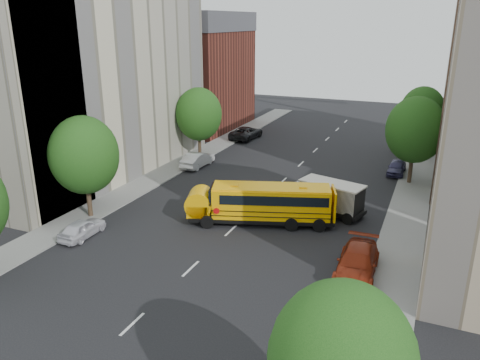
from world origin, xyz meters
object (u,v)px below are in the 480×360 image
Objects in this scene: school_bus at (260,202)px; parked_car_2 at (246,133)px; street_tree_5 at (422,111)px; street_tree_4 at (415,130)px; street_tree_2 at (199,114)px; street_tree_1 at (84,155)px; parked_car_3 at (357,263)px; parked_car_5 at (406,143)px; safari_truck at (326,196)px; parked_car_1 at (198,159)px; parked_car_0 at (82,228)px; parked_car_4 at (397,167)px.

school_bus reaches higher than parked_car_2.
street_tree_5 reaches higher than school_bus.
street_tree_4 is at bearing 157.77° from parked_car_2.
street_tree_1 is at bearing -90.00° from street_tree_2.
parked_car_3 is 1.28× the size of parked_car_5.
safari_truck reaches higher than parked_car_1.
street_tree_5 is 38.89m from parked_car_0.
parked_car_1 is at bearing -139.86° from parked_car_5.
street_tree_1 is at bearing -123.19° from parked_car_5.
school_bus reaches higher than parked_car_0.
parked_car_5 is (-1.40, 12.65, -4.36)m from street_tree_4.
street_tree_1 reaches higher than street_tree_2.
street_tree_4 is at bearing -135.10° from parked_car_0.
safari_truck is 25.06m from parked_car_2.
street_tree_1 is 0.73× the size of school_bus.
street_tree_5 reaches higher than parked_car_1.
street_tree_5 is 1.17× the size of safari_truck.
parked_car_0 is 0.67× the size of parked_car_2.
street_tree_5 is 1.97× the size of parked_car_0.
parked_car_1 is (-20.60, -15.14, -3.93)m from street_tree_5.
parked_car_2 is 1.03× the size of parked_car_3.
street_tree_5 is (22.00, 30.00, -0.25)m from street_tree_1.
parked_car_5 is at bearing -139.12° from parked_car_1.
street_tree_4 is at bearing -90.00° from street_tree_5.
parked_car_1 reaches higher than parked_car_0.
school_bus is at bearing -147.36° from parked_car_0.
street_tree_5 is at bearing 85.10° from parked_car_3.
parked_car_3 reaches higher than parked_car_2.
safari_truck is (16.50, -10.00, -3.45)m from street_tree_2.
parked_car_1 is (1.40, -3.14, -4.06)m from street_tree_2.
street_tree_5 is 1.90× the size of parked_car_4.
street_tree_5 is 4.28m from parked_car_5.
parked_car_3 reaches higher than parked_car_1.
safari_truck is 1.48× the size of parked_car_5.
street_tree_4 is (22.00, 0.00, 0.25)m from street_tree_2.
street_tree_4 is 19.22m from parked_car_3.
parked_car_3 is at bearing -49.77° from school_bus.
parked_car_2 is 19.38m from parked_car_5.
street_tree_1 is 20.87m from parked_car_3.
street_tree_5 is 27.78m from school_bus.
street_tree_4 is 13.45m from parked_car_5.
parked_car_3 is (19.04, -28.68, 0.01)m from parked_car_2.
parked_car_2 is 20.63m from parked_car_4.
street_tree_4 reaches higher than parked_car_5.
street_tree_1 is 0.98× the size of street_tree_4.
street_tree_4 reaches higher than parked_car_4.
parked_car_5 is (19.20, 2.65, -0.08)m from parked_car_2.
parked_car_2 reaches higher than parked_car_1.
street_tree_4 is at bearing 83.24° from parked_car_3.
street_tree_4 reaches higher than street_tree_1.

